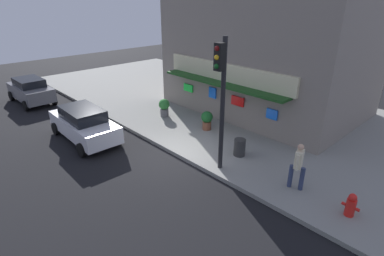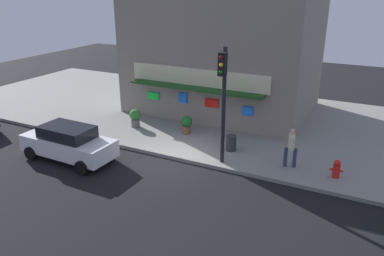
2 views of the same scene
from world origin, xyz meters
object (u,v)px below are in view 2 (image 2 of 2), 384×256
object	(u,v)px
pedestrian	(291,146)
potted_plant_by_window	(135,117)
trash_can	(231,143)
traffic_light	(223,92)
parked_car_white	(68,142)
fire_hydrant	(337,169)
potted_plant_by_doorway	(186,124)

from	to	relation	value
pedestrian	potted_plant_by_window	bearing A→B (deg)	173.17
trash_can	potted_plant_by_window	bearing A→B (deg)	174.40
traffic_light	potted_plant_by_window	distance (m)	6.95
trash_can	potted_plant_by_window	world-z (taller)	potted_plant_by_window
traffic_light	trash_can	xyz separation A→B (m)	(-0.11, 1.48, -2.91)
traffic_light	trash_can	size ratio (longest dim) A/B	6.77
pedestrian	parked_car_white	size ratio (longest dim) A/B	0.39
trash_can	fire_hydrant	bearing A→B (deg)	-6.90
pedestrian	potted_plant_by_window	xyz separation A→B (m)	(-8.87, 1.06, -0.40)
trash_can	potted_plant_by_doorway	world-z (taller)	potted_plant_by_doorway
potted_plant_by_window	potted_plant_by_doorway	bearing A→B (deg)	7.48
traffic_light	potted_plant_by_window	bearing A→B (deg)	161.16
potted_plant_by_doorway	parked_car_white	size ratio (longest dim) A/B	0.22
traffic_light	fire_hydrant	bearing A→B (deg)	10.62
potted_plant_by_window	fire_hydrant	bearing A→B (deg)	-6.19
pedestrian	potted_plant_by_window	world-z (taller)	pedestrian
pedestrian	trash_can	bearing A→B (deg)	170.69
trash_can	pedestrian	world-z (taller)	pedestrian
pedestrian	parked_car_white	xyz separation A→B (m)	(-9.37, -3.51, -0.30)
potted_plant_by_window	parked_car_white	xyz separation A→B (m)	(-0.51, -4.58, 0.11)
traffic_light	pedestrian	size ratio (longest dim) A/B	2.92
traffic_light	potted_plant_by_doorway	distance (m)	4.77
potted_plant_by_window	parked_car_white	bearing A→B (deg)	-96.34
potted_plant_by_doorway	pedestrian	bearing A→B (deg)	-14.00
fire_hydrant	parked_car_white	xyz separation A→B (m)	(-11.32, -3.40, 0.29)
traffic_light	fire_hydrant	xyz separation A→B (m)	(4.76, 0.89, -2.91)
fire_hydrant	trash_can	bearing A→B (deg)	173.10
trash_can	potted_plant_by_doorway	bearing A→B (deg)	161.50
fire_hydrant	potted_plant_by_doorway	distance (m)	7.95
potted_plant_by_window	traffic_light	bearing A→B (deg)	-18.84
fire_hydrant	potted_plant_by_window	bearing A→B (deg)	173.81
potted_plant_by_window	parked_car_white	size ratio (longest dim) A/B	0.23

